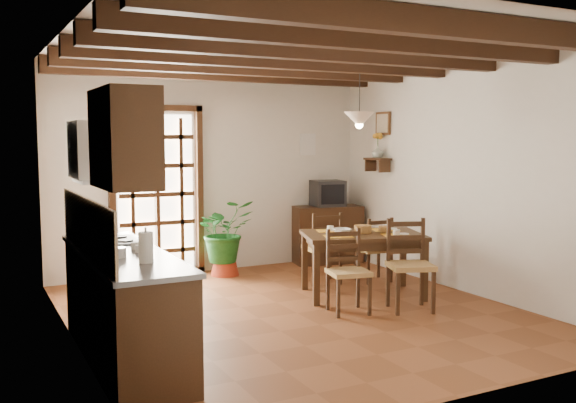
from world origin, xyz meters
TOP-DOWN VIEW (x-y plane):
  - ground_plane at (0.00, 0.00)m, footprint 5.00×5.00m
  - room_shell at (0.00, 0.00)m, footprint 4.52×5.02m
  - ceiling_beams at (0.00, 0.00)m, footprint 4.50×4.34m
  - french_door at (-0.80, 2.45)m, footprint 1.26×0.11m
  - kitchen_counter at (-1.96, -0.60)m, footprint 0.64×2.25m
  - upper_cabinet at (-2.08, -1.30)m, footprint 0.35×0.80m
  - range_hood at (-2.05, -0.05)m, footprint 0.38×0.60m
  - counter_items at (-1.95, -0.51)m, footprint 0.50×1.43m
  - dining_table at (1.05, 0.33)m, footprint 1.57×1.27m
  - chair_near_left at (0.50, -0.22)m, footprint 0.48×0.46m
  - chair_near_right at (1.15, -0.44)m, footprint 0.57×0.56m
  - chair_far_left at (0.95, 1.10)m, footprint 0.48×0.46m
  - chair_far_right at (1.60, 0.88)m, footprint 0.42×0.40m
  - table_setting at (1.05, 0.33)m, footprint 0.99×0.66m
  - table_bowl at (0.83, 0.46)m, footprint 0.24×0.24m
  - sideboard at (1.70, 2.23)m, footprint 1.06×0.63m
  - crt_tv at (1.70, 2.22)m, footprint 0.50×0.47m
  - fuse_box at (1.50, 2.48)m, footprint 0.25×0.03m
  - plant_pot at (0.02, 2.10)m, footprint 0.39×0.39m
  - potted_plant at (0.02, 2.10)m, footprint 2.02×1.74m
  - wall_shelf at (2.14, 1.60)m, footprint 0.20×0.42m
  - shelf_vase at (2.14, 1.60)m, footprint 0.15×0.15m
  - shelf_flowers at (2.14, 1.60)m, footprint 0.14×0.14m
  - framed_picture at (2.22, 1.60)m, footprint 0.03×0.32m
  - pendant_lamp at (1.05, 0.43)m, footprint 0.36×0.36m

SIDE VIEW (x-z plane):
  - ground_plane at x=0.00m, z-range 0.00..0.00m
  - plant_pot at x=0.02m, z-range -0.01..0.23m
  - chair_far_right at x=1.60m, z-range -0.16..0.68m
  - chair_near_left at x=0.50m, z-range -0.16..0.72m
  - chair_far_left at x=0.95m, z-range -0.17..0.75m
  - chair_near_right at x=1.15m, z-range -0.18..0.79m
  - sideboard at x=1.70m, z-range 0.00..0.84m
  - kitchen_counter at x=-1.96m, z-range -0.22..1.16m
  - potted_plant at x=0.02m, z-range -0.53..1.67m
  - dining_table at x=1.05m, z-range 0.28..1.01m
  - table_setting at x=1.05m, z-range 0.71..0.80m
  - table_bowl at x=0.83m, z-range 0.74..0.79m
  - counter_items at x=-1.95m, z-range 0.83..1.08m
  - crt_tv at x=1.70m, z-range 0.85..1.22m
  - french_door at x=-0.80m, z-range 0.02..2.34m
  - wall_shelf at x=2.14m, z-range 1.41..1.61m
  - shelf_vase at x=2.14m, z-range 1.57..1.73m
  - range_hood at x=-2.05m, z-range 1.46..2.00m
  - fuse_box at x=1.50m, z-range 1.59..1.91m
  - room_shell at x=0.00m, z-range 0.41..3.22m
  - upper_cabinet at x=-2.08m, z-range 1.50..2.20m
  - shelf_flowers at x=2.14m, z-range 1.68..2.04m
  - framed_picture at x=2.22m, z-range 1.89..2.21m
  - pendant_lamp at x=1.05m, z-range 1.66..2.50m
  - ceiling_beams at x=0.00m, z-range 2.59..2.79m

